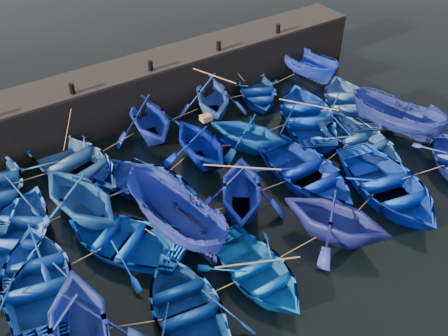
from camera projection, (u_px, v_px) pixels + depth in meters
ground at (269, 223)px, 19.93m from camera, size 120.00×120.00×0.00m
quay_wall at (145, 87)px, 25.94m from camera, size 26.00×2.50×2.50m
quay_top at (143, 65)px, 25.12m from camera, size 26.00×2.50×0.12m
bollard_1 at (72, 89)px, 22.59m from camera, size 0.24×0.24×0.50m
bollard_2 at (151, 66)px, 24.35m from camera, size 0.24×0.24×0.50m
bollard_3 at (219, 46)px, 26.10m from camera, size 0.24×0.24×0.50m
bollard_4 at (278, 29)px, 27.86m from camera, size 0.24×0.24×0.50m
boat_1 at (73, 163)px, 22.00m from camera, size 5.54×6.67×1.20m
boat_2 at (149, 118)px, 23.91m from camera, size 4.34×4.83×2.25m
boat_3 at (212, 95)px, 25.65m from camera, size 5.09×5.36×2.21m
boat_4 at (257, 92)px, 27.19m from camera, size 4.70×5.26×0.90m
boat_5 at (307, 65)px, 28.75m from camera, size 1.97×4.56×1.72m
boat_6 at (14, 235)px, 18.63m from camera, size 6.31×6.60×1.11m
boat_7 at (80, 195)px, 19.43m from camera, size 4.81×5.30×2.40m
boat_8 at (147, 183)px, 21.13m from camera, size 5.33×5.71×0.96m
boat_9 at (201, 142)px, 22.43m from camera, size 3.73×4.25×2.13m
boat_10 at (247, 131)px, 23.24m from camera, size 4.71×4.88×1.97m
boat_11 at (307, 115)px, 25.05m from camera, size 6.38×7.02×1.19m
boat_12 at (350, 103)px, 26.03m from camera, size 6.08×6.70×1.14m
boat_13 at (38, 280)px, 17.02m from camera, size 4.81×5.93×1.08m
boat_14 at (124, 239)px, 18.55m from camera, size 5.57×5.97×1.01m
boat_15 at (175, 217)px, 18.75m from camera, size 2.81×5.45×2.01m
boat_16 at (241, 189)px, 19.86m from camera, size 5.36×5.49×2.20m
boat_17 at (306, 172)px, 21.58m from camera, size 3.90×5.45×1.13m
boat_18 at (360, 139)px, 23.59m from camera, size 3.51×4.84×0.99m
boat_19 at (396, 118)px, 24.29m from camera, size 3.48×5.05×1.83m
boat_20 at (78, 329)px, 14.73m from camera, size 5.20×5.66×2.49m
boat_21 at (187, 307)px, 16.21m from camera, size 4.22×5.35×1.01m
boat_22 at (257, 271)px, 17.41m from camera, size 3.22×4.48×0.92m
boat_23 at (336, 217)px, 18.62m from camera, size 5.12×5.38×2.21m
boat_24 at (388, 186)px, 20.81m from camera, size 5.21×6.47×1.19m
wooden_crate at (206, 118)px, 21.81m from camera, size 0.47×0.36×0.26m
mooring_ropes at (209, 141)px, 22.81m from camera, size 17.94×11.55×2.10m
loose_oars at (255, 141)px, 21.47m from camera, size 10.31×12.23×1.34m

